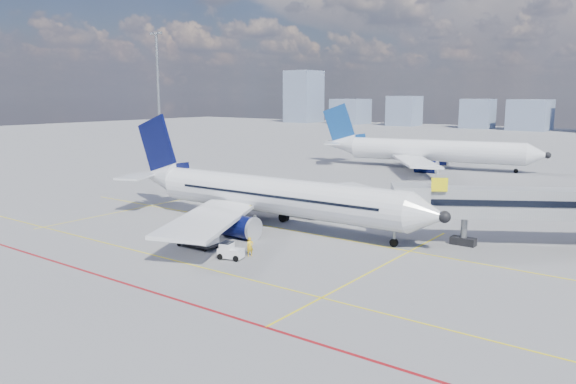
% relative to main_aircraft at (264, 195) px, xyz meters
% --- Properties ---
extents(ground, '(420.00, 420.00, 0.00)m').
position_rel_main_aircraft_xyz_m(ground, '(2.27, -8.15, -3.22)').
color(ground, gray).
rests_on(ground, ground).
extents(apron_markings, '(90.00, 35.12, 0.01)m').
position_rel_main_aircraft_xyz_m(apron_markings, '(1.70, -12.06, -3.22)').
color(apron_markings, yellow).
rests_on(apron_markings, ground).
extents(jet_bridge, '(23.55, 15.78, 6.30)m').
position_rel_main_aircraft_xyz_m(jet_bridge, '(25.78, 8.76, 0.52)').
color(jet_bridge, gray).
rests_on(jet_bridge, ground).
extents(floodlight_mast_nw, '(3.20, 0.61, 25.45)m').
position_rel_main_aircraft_xyz_m(floodlight_mast_nw, '(-52.73, 31.85, 10.37)').
color(floodlight_mast_nw, gray).
rests_on(floodlight_mast_nw, ground).
extents(main_aircraft, '(38.49, 33.53, 11.21)m').
position_rel_main_aircraft_xyz_m(main_aircraft, '(0.00, 0.00, 0.00)').
color(main_aircraft, silver).
rests_on(main_aircraft, ground).
extents(second_aircraft, '(40.76, 35.17, 11.99)m').
position_rel_main_aircraft_xyz_m(second_aircraft, '(-4.87, 53.22, -0.00)').
color(second_aircraft, silver).
rests_on(second_aircraft, ground).
extents(baggage_tug, '(2.22, 1.65, 1.40)m').
position_rel_main_aircraft_xyz_m(baggage_tug, '(5.25, -11.09, -2.55)').
color(baggage_tug, silver).
rests_on(baggage_tug, ground).
extents(cargo_dolly, '(4.04, 1.92, 2.18)m').
position_rel_main_aircraft_xyz_m(cargo_dolly, '(0.46, -10.07, -2.03)').
color(cargo_dolly, black).
rests_on(cargo_dolly, ground).
extents(belt_loader, '(5.93, 3.43, 2.43)m').
position_rel_main_aircraft_xyz_m(belt_loader, '(-3.61, -2.84, -2.60)').
color(belt_loader, black).
rests_on(belt_loader, ground).
extents(ramp_worker, '(0.62, 0.71, 1.62)m').
position_rel_main_aircraft_xyz_m(ramp_worker, '(6.07, -9.48, -2.41)').
color(ramp_worker, gold).
rests_on(ramp_worker, ground).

